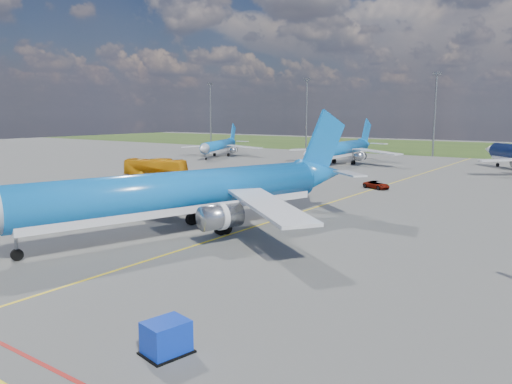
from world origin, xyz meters
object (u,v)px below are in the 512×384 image
Objects in this scene: main_airliner at (182,233)px; uld_container at (166,337)px; service_car_b at (377,185)px; service_car_a at (200,181)px; bg_jet_nnw at (339,165)px; apron_bus at (156,168)px; baggage_tug_c at (281,174)px; bg_jet_nw at (219,157)px.

main_airliner is 25.09m from uld_container.
service_car_a is at bearing 138.37° from service_car_b.
bg_jet_nnw is 3.17× the size of apron_bus.
service_car_a reaches higher than service_car_b.
uld_container is 0.48× the size of baggage_tug_c.
service_car_a is at bearing 141.77° from uld_container.
apron_bus is at bearing -87.92° from bg_jet_nw.
bg_jet_nw reaches higher than apron_bus.
apron_bus reaches higher than service_car_a.
main_airliner is (16.84, -69.53, 0.00)m from bg_jet_nnw.
service_car_a is at bearing -75.57° from bg_jet_nw.
service_car_b is at bearing -50.19° from bg_jet_nw.
uld_container is 70.49m from baggage_tug_c.
bg_jet_nnw reaches higher than service_car_b.
bg_jet_nw is 7.32× the size of service_car_b.
bg_jet_nw is at bearing 139.98° from uld_container.
apron_bus is at bearing -132.06° from baggage_tug_c.
bg_jet_nnw is 8.85× the size of baggage_tug_c.
apron_bus reaches higher than service_car_b.
uld_container is (70.15, -89.07, 0.83)m from bg_jet_nw.
service_car_a is at bearing -97.76° from bg_jet_nnw.
bg_jet_nnw reaches higher than service_car_a.
apron_bus is at bearing -117.53° from bg_jet_nnw.
service_car_a is 1.01× the size of baggage_tug_c.
baggage_tug_c is at bearing -70.97° from apron_bus.
main_airliner reaches higher than uld_container.
service_car_b is 20.97m from baggage_tug_c.
baggage_tug_c is (37.21, -26.74, 0.44)m from bg_jet_nw.
main_airliner is at bearing -71.36° from service_car_a.
uld_container is at bearing -149.27° from apron_bus.
bg_jet_nnw reaches higher than uld_container.
bg_jet_nnw reaches higher than bg_jet_nw.
apron_bus is 2.77× the size of service_car_a.
bg_jet_nnw is 36.89m from service_car_b.
service_car_b is 1.01× the size of baggage_tug_c.
uld_container is (33.60, -88.18, 0.83)m from bg_jet_nnw.
bg_jet_nnw is (36.54, -0.89, 0.00)m from bg_jet_nw.
bg_jet_nnw is at bearing 120.61° from main_airliner.
main_airliner reaches higher than baggage_tug_c.
bg_jet_nw is 0.72× the size of main_airliner.
service_car_b is at bearing 113.85° from uld_container.
service_car_a is at bearing -120.71° from apron_bus.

